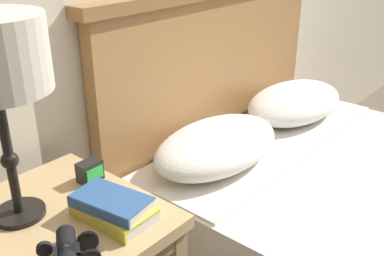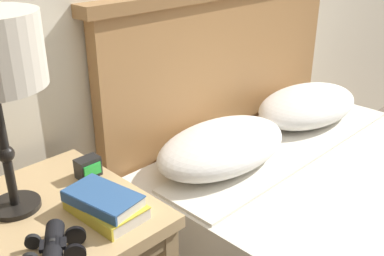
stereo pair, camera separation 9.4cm
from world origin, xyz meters
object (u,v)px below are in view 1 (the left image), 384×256
book_stacked_on_top (111,202)px  alarm_clock (90,171)px  nightstand (64,248)px  book_on_nightstand (114,212)px  binoculars_pair (68,254)px

book_stacked_on_top → alarm_clock: (0.08, 0.19, -0.02)m
book_stacked_on_top → alarm_clock: book_stacked_on_top is taller
book_stacked_on_top → alarm_clock: size_ratio=3.00×
nightstand → alarm_clock: alarm_clock is taller
nightstand → book_on_nightstand: (0.09, -0.12, 0.12)m
nightstand → binoculars_pair: binoculars_pair is taller
book_on_nightstand → binoculars_pair: bearing=-163.9°
book_stacked_on_top → book_on_nightstand: bearing=-5.6°
book_on_nightstand → binoculars_pair: binoculars_pair is taller
book_stacked_on_top → binoculars_pair: book_stacked_on_top is taller
nightstand → binoculars_pair: 0.23m
alarm_clock → book_on_nightstand: bearing=-111.4°
binoculars_pair → alarm_clock: bearing=44.3°
nightstand → alarm_clock: 0.23m
book_stacked_on_top → nightstand: bearing=124.7°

